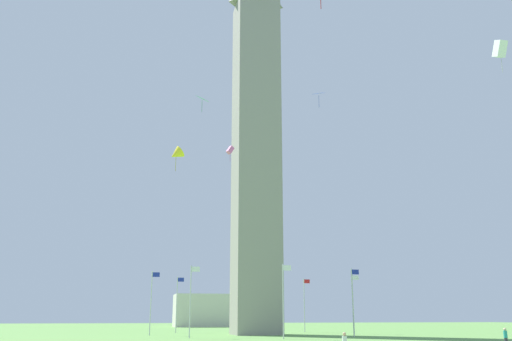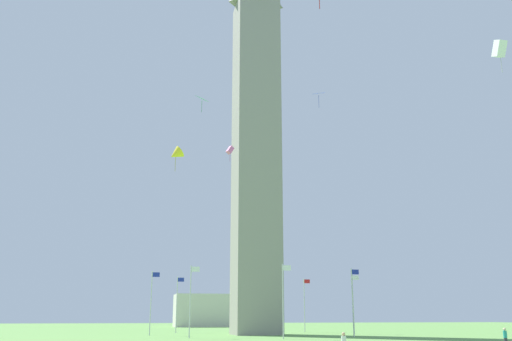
{
  "view_description": "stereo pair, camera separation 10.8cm",
  "coord_description": "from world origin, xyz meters",
  "px_view_note": "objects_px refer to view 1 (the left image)",
  "views": [
    {
      "loc": [
        -17.71,
        -80.22,
        2.67
      ],
      "look_at": [
        0.0,
        0.0,
        24.33
      ],
      "focal_mm": 38.67,
      "sensor_mm": 36.0,
      "label": 1
    },
    {
      "loc": [
        -17.6,
        -80.25,
        2.67
      ],
      "look_at": [
        0.0,
        0.0,
        24.33
      ],
      "focal_mm": 38.67,
      "sensor_mm": 36.0,
      "label": 2
    }
  ],
  "objects_px": {
    "kite_pink_box": "(230,150)",
    "kite_white_box": "(500,49)",
    "flagpole_e": "(237,303)",
    "flagpole_se": "(177,302)",
    "flagpole_w": "(284,297)",
    "person_teal_shirt": "(506,338)",
    "flagpole_s": "(151,300)",
    "kite_yellow_delta": "(176,154)",
    "obelisk_monument": "(256,135)",
    "flagpole_n": "(353,301)",
    "flagpole_sw": "(191,298)",
    "kite_blue_diamond": "(319,94)",
    "distant_building": "(214,310)",
    "kite_green_diamond": "(202,99)",
    "flagpole_ne": "(305,303)",
    "flagpole_nw": "(353,299)"
  },
  "relations": [
    {
      "from": "obelisk_monument",
      "to": "flagpole_sw",
      "type": "height_order",
      "value": "obelisk_monument"
    },
    {
      "from": "flagpole_se",
      "to": "flagpole_nw",
      "type": "height_order",
      "value": "same"
    },
    {
      "from": "flagpole_e",
      "to": "person_teal_shirt",
      "type": "xyz_separation_m",
      "value": [
        14.03,
        -51.4,
        -3.94
      ]
    },
    {
      "from": "obelisk_monument",
      "to": "kite_white_box",
      "type": "xyz_separation_m",
      "value": [
        11.67,
        -43.17,
        -5.6
      ]
    },
    {
      "from": "flagpole_w",
      "to": "person_teal_shirt",
      "type": "distance_m",
      "value": 25.85
    },
    {
      "from": "flagpole_ne",
      "to": "flagpole_nw",
      "type": "height_order",
      "value": "same"
    },
    {
      "from": "flagpole_n",
      "to": "flagpole_e",
      "type": "distance_m",
      "value": 21.25
    },
    {
      "from": "flagpole_w",
      "to": "flagpole_e",
      "type": "bearing_deg",
      "value": 90.0
    },
    {
      "from": "flagpole_nw",
      "to": "kite_yellow_delta",
      "type": "height_order",
      "value": "kite_yellow_delta"
    },
    {
      "from": "kite_white_box",
      "to": "flagpole_e",
      "type": "bearing_deg",
      "value": 101.28
    },
    {
      "from": "flagpole_s",
      "to": "kite_pink_box",
      "type": "height_order",
      "value": "kite_pink_box"
    },
    {
      "from": "flagpole_se",
      "to": "distant_building",
      "type": "distance_m",
      "value": 49.84
    },
    {
      "from": "flagpole_e",
      "to": "kite_white_box",
      "type": "bearing_deg",
      "value": -78.72
    },
    {
      "from": "flagpole_ne",
      "to": "kite_green_diamond",
      "type": "bearing_deg",
      "value": -127.01
    },
    {
      "from": "flagpole_w",
      "to": "kite_green_diamond",
      "type": "bearing_deg",
      "value": -166.3
    },
    {
      "from": "flagpole_se",
      "to": "obelisk_monument",
      "type": "bearing_deg",
      "value": -45.15
    },
    {
      "from": "flagpole_s",
      "to": "kite_pink_box",
      "type": "distance_m",
      "value": 24.94
    },
    {
      "from": "flagpole_n",
      "to": "person_teal_shirt",
      "type": "height_order",
      "value": "flagpole_n"
    },
    {
      "from": "flagpole_e",
      "to": "flagpole_se",
      "type": "bearing_deg",
      "value": -157.5
    },
    {
      "from": "kite_white_box",
      "to": "kite_yellow_delta",
      "type": "bearing_deg",
      "value": 150.94
    },
    {
      "from": "flagpole_sw",
      "to": "kite_pink_box",
      "type": "relative_size",
      "value": 4.24
    },
    {
      "from": "flagpole_s",
      "to": "person_teal_shirt",
      "type": "relative_size",
      "value": 5.33
    },
    {
      "from": "flagpole_n",
      "to": "kite_yellow_delta",
      "type": "bearing_deg",
      "value": -135.56
    },
    {
      "from": "flagpole_w",
      "to": "kite_blue_diamond",
      "type": "bearing_deg",
      "value": -15.99
    },
    {
      "from": "flagpole_se",
      "to": "person_teal_shirt",
      "type": "xyz_separation_m",
      "value": [
        24.65,
        -47.0,
        -3.94
      ]
    },
    {
      "from": "flagpole_e",
      "to": "kite_white_box",
      "type": "xyz_separation_m",
      "value": [
        11.61,
        -58.2,
        19.8
      ]
    },
    {
      "from": "flagpole_ne",
      "to": "kite_yellow_delta",
      "type": "xyz_separation_m",
      "value": [
        -24.94,
        -39.39,
        12.98
      ]
    },
    {
      "from": "flagpole_ne",
      "to": "kite_green_diamond",
      "type": "xyz_separation_m",
      "value": [
        -21.3,
        -28.25,
        23.45
      ]
    },
    {
      "from": "flagpole_s",
      "to": "kite_yellow_delta",
      "type": "relative_size",
      "value": 3.48
    },
    {
      "from": "flagpole_e",
      "to": "flagpole_sw",
      "type": "distance_m",
      "value": 27.76
    },
    {
      "from": "flagpole_n",
      "to": "flagpole_w",
      "type": "xyz_separation_m",
      "value": [
        -15.02,
        -15.02,
        0.0
      ]
    },
    {
      "from": "obelisk_monument",
      "to": "flagpole_e",
      "type": "xyz_separation_m",
      "value": [
        0.06,
        15.02,
        -25.4
      ]
    },
    {
      "from": "flagpole_s",
      "to": "kite_green_diamond",
      "type": "distance_m",
      "value": 29.65
    },
    {
      "from": "flagpole_w",
      "to": "kite_white_box",
      "type": "xyz_separation_m",
      "value": [
        11.61,
        -28.15,
        19.8
      ]
    },
    {
      "from": "flagpole_se",
      "to": "kite_pink_box",
      "type": "xyz_separation_m",
      "value": [
        3.9,
        -25.87,
        17.91
      ]
    },
    {
      "from": "flagpole_s",
      "to": "person_teal_shirt",
      "type": "bearing_deg",
      "value": -51.39
    },
    {
      "from": "flagpole_se",
      "to": "person_teal_shirt",
      "type": "distance_m",
      "value": 53.22
    },
    {
      "from": "flagpole_ne",
      "to": "kite_blue_diamond",
      "type": "xyz_separation_m",
      "value": [
        -5.87,
        -27.01,
        26.03
      ]
    },
    {
      "from": "kite_pink_box",
      "to": "kite_white_box",
      "type": "xyz_separation_m",
      "value": [
        18.34,
        -27.93,
        1.88
      ]
    },
    {
      "from": "flagpole_e",
      "to": "flagpole_w",
      "type": "height_order",
      "value": "same"
    },
    {
      "from": "kite_yellow_delta",
      "to": "kite_green_diamond",
      "type": "xyz_separation_m",
      "value": [
        3.64,
        11.14,
        10.47
      ]
    },
    {
      "from": "flagpole_n",
      "to": "kite_blue_diamond",
      "type": "xyz_separation_m",
      "value": [
        -10.27,
        -16.38,
        26.03
      ]
    },
    {
      "from": "flagpole_se",
      "to": "flagpole_ne",
      "type": "bearing_deg",
      "value": -0.0
    },
    {
      "from": "kite_green_diamond",
      "to": "distant_building",
      "type": "relative_size",
      "value": 0.11
    },
    {
      "from": "person_teal_shirt",
      "to": "distant_building",
      "type": "distance_m",
      "value": 95.9
    },
    {
      "from": "kite_pink_box",
      "to": "kite_white_box",
      "type": "distance_m",
      "value": 33.47
    },
    {
      "from": "person_teal_shirt",
      "to": "kite_yellow_delta",
      "type": "xyz_separation_m",
      "value": [
        -28.34,
        7.61,
        16.92
      ]
    },
    {
      "from": "flagpole_se",
      "to": "flagpole_n",
      "type": "bearing_deg",
      "value": -22.5
    },
    {
      "from": "flagpole_ne",
      "to": "kite_yellow_delta",
      "type": "distance_m",
      "value": 48.39
    },
    {
      "from": "flagpole_sw",
      "to": "kite_blue_diamond",
      "type": "xyz_separation_m",
      "value": [
        15.37,
        -5.76,
        26.03
      ]
    }
  ]
}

